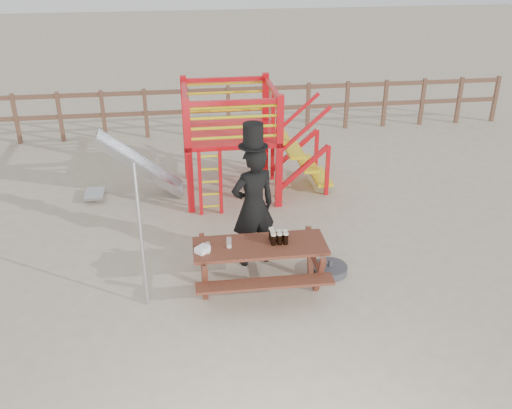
{
  "coord_description": "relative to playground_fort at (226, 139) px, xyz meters",
  "views": [
    {
      "loc": [
        -0.75,
        -6.53,
        4.69
      ],
      "look_at": [
        0.3,
        0.8,
        1.05
      ],
      "focal_mm": 40.0,
      "sensor_mm": 36.0,
      "label": 1
    }
  ],
  "objects": [
    {
      "name": "playground_fort",
      "position": [
        0.0,
        0.0,
        0.0
      ],
      "size": [
        4.71,
        1.84,
        2.1
      ],
      "color": "red",
      "rests_on": "ground"
    },
    {
      "name": "ground",
      "position": [
        -0.12,
        -3.58,
        -1.07
      ],
      "size": [
        60.0,
        60.0,
        0.0
      ],
      "primitive_type": "plane",
      "color": "#B4A58C",
      "rests_on": "ground"
    },
    {
      "name": "man_with_hat",
      "position": [
        0.15,
        -2.65,
        -0.07
      ],
      "size": [
        0.79,
        0.64,
        2.23
      ],
      "rotation": [
        0.0,
        0.0,
        3.44
      ],
      "color": "black",
      "rests_on": "ground"
    },
    {
      "name": "parasol_base",
      "position": [
        1.24,
        -3.13,
        -1.01
      ],
      "size": [
        0.52,
        0.52,
        0.22
      ],
      "color": "#3A393F",
      "rests_on": "ground"
    },
    {
      "name": "picnic_table",
      "position": [
        0.14,
        -3.37,
        -0.62
      ],
      "size": [
        1.86,
        1.29,
        0.72
      ],
      "rotation": [
        0.0,
        0.0,
        -0.01
      ],
      "color": "brown",
      "rests_on": "ground"
    },
    {
      "name": "metal_pole",
      "position": [
        -1.44,
        -3.54,
        -0.02
      ],
      "size": [
        0.05,
        0.05,
        2.1
      ],
      "primitive_type": "cylinder",
      "color": "#B2B2B7",
      "rests_on": "ground"
    },
    {
      "name": "stout_pints",
      "position": [
        0.4,
        -3.33,
        -0.27
      ],
      "size": [
        0.25,
        0.24,
        0.17
      ],
      "color": "black",
      "rests_on": "picnic_table"
    },
    {
      "name": "empty_glasses",
      "position": [
        -0.44,
        -3.43,
        -0.29
      ],
      "size": [
        0.37,
        0.17,
        0.15
      ],
      "color": "silver",
      "rests_on": "picnic_table"
    },
    {
      "name": "paper_bag",
      "position": [
        -0.65,
        -3.45,
        -0.32
      ],
      "size": [
        0.23,
        0.23,
        0.08
      ],
      "primitive_type": "cube",
      "rotation": [
        0.0,
        0.0,
        0.78
      ],
      "color": "white",
      "rests_on": "picnic_table"
    },
    {
      "name": "back_fence",
      "position": [
        -0.12,
        3.42,
        -0.34
      ],
      "size": [
        15.09,
        0.09,
        1.2
      ],
      "color": "brown",
      "rests_on": "ground"
    }
  ]
}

